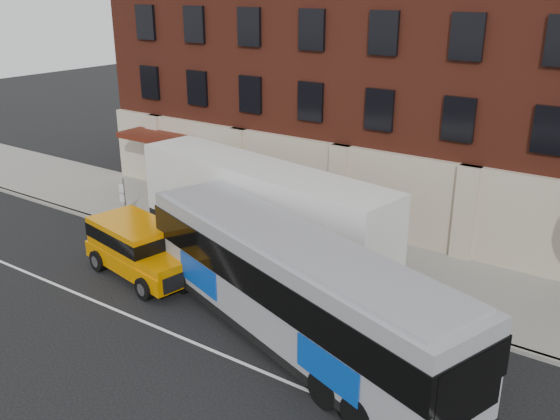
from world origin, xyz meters
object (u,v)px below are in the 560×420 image
Objects in this scene: sign_pole at (124,200)px; yellow_suv at (139,246)px; city_bus at (293,285)px; shipping_container at (260,215)px.

sign_pole is 5.23m from yellow_suv.
city_bus reaches higher than yellow_suv.
sign_pole is at bearing -174.83° from shipping_container.
city_bus is 1.07× the size of shipping_container.
city_bus is 2.38× the size of yellow_suv.
shipping_container is at bearing 5.17° from sign_pole.
sign_pole is 0.43× the size of yellow_suv.
yellow_suv is (-7.82, 0.68, -0.82)m from city_bus.
sign_pole is at bearing 144.34° from yellow_suv.
city_bus is 6.32m from shipping_container.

